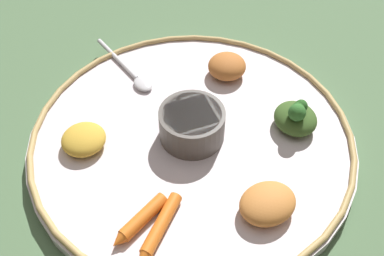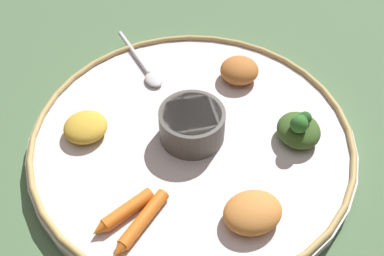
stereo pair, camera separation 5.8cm
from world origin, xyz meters
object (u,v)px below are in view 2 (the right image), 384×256
carrot_near_spoon (124,212)px  carrot_outer (141,223)px  greens_pile (299,129)px  center_bowl (192,124)px  spoon (145,67)px

carrot_near_spoon → carrot_outer: same height
greens_pile → center_bowl: bearing=97.6°
spoon → carrot_near_spoon: 0.25m
carrot_outer → spoon: bearing=12.8°
center_bowl → greens_pile: 0.14m
greens_pile → carrot_outer: bearing=133.2°
center_bowl → greens_pile: greens_pile is taller
center_bowl → carrot_outer: bearing=166.6°
center_bowl → greens_pile: size_ratio=1.11×
center_bowl → carrot_outer: size_ratio=0.93×
greens_pile → carrot_near_spoon: greens_pile is taller
center_bowl → greens_pile: bearing=-82.4°
center_bowl → spoon: center_bowl is taller
center_bowl → carrot_outer: (-0.14, 0.03, -0.02)m
carrot_near_spoon → greens_pile: bearing=-51.9°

